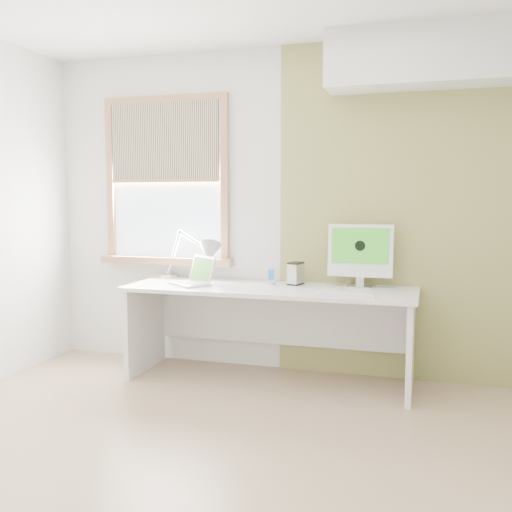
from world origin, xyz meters
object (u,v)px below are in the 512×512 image
at_px(desk, 271,311).
at_px(imac, 360,252).
at_px(desk_lamp, 201,255).
at_px(laptop, 195,277).
at_px(external_drive, 296,273).

distance_m(desk, imac, 0.82).
bearing_deg(desk, desk_lamp, 172.69).
bearing_deg(desk, laptop, -171.40).
xyz_separation_m(desk_lamp, laptop, (0.01, -0.17, -0.16)).
xyz_separation_m(desk, imac, (0.66, 0.14, 0.46)).
bearing_deg(desk_lamp, imac, 3.02).
height_order(laptop, external_drive, laptop).
distance_m(desk, external_drive, 0.35).
relative_size(external_drive, imac, 0.36).
relative_size(desk_lamp, imac, 1.39).
height_order(desk, laptop, laptop).
bearing_deg(desk, external_drive, 38.00).
distance_m(desk_lamp, external_drive, 0.78).
bearing_deg(laptop, imac, 10.61).
bearing_deg(imac, desk, -167.60).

